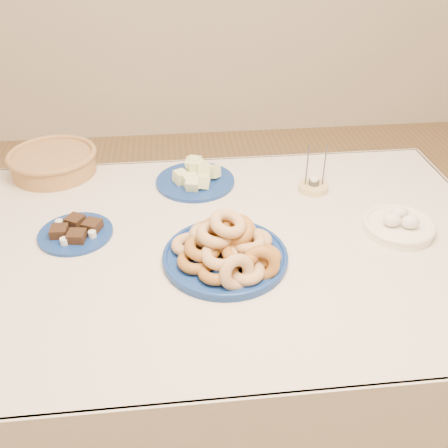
{
  "coord_description": "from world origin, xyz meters",
  "views": [
    {
      "loc": [
        -0.12,
        -1.2,
        1.64
      ],
      "look_at": [
        0.0,
        -0.05,
        0.85
      ],
      "focal_mm": 40.0,
      "sensor_mm": 36.0,
      "label": 1
    }
  ],
  "objects_px": {
    "donut_platter": "(227,250)",
    "candle_holder": "(313,186)",
    "egg_bowl": "(399,225)",
    "brownie_plate": "(76,232)",
    "wicker_basket": "(53,161)",
    "dining_table": "(222,270)",
    "melon_plate": "(196,176)"
  },
  "relations": [
    {
      "from": "dining_table",
      "to": "candle_holder",
      "type": "height_order",
      "value": "candle_holder"
    },
    {
      "from": "candle_holder",
      "to": "dining_table",
      "type": "bearing_deg",
      "value": -142.05
    },
    {
      "from": "dining_table",
      "to": "wicker_basket",
      "type": "height_order",
      "value": "wicker_basket"
    },
    {
      "from": "donut_platter",
      "to": "melon_plate",
      "type": "xyz_separation_m",
      "value": [
        -0.06,
        0.46,
        -0.01
      ]
    },
    {
      "from": "melon_plate",
      "to": "wicker_basket",
      "type": "height_order",
      "value": "melon_plate"
    },
    {
      "from": "donut_platter",
      "to": "brownie_plate",
      "type": "bearing_deg",
      "value": 158.36
    },
    {
      "from": "dining_table",
      "to": "egg_bowl",
      "type": "xyz_separation_m",
      "value": [
        0.55,
        -0.0,
        0.13
      ]
    },
    {
      "from": "brownie_plate",
      "to": "wicker_basket",
      "type": "distance_m",
      "value": 0.44
    },
    {
      "from": "dining_table",
      "to": "brownie_plate",
      "type": "bearing_deg",
      "value": 169.22
    },
    {
      "from": "candle_holder",
      "to": "egg_bowl",
      "type": "bearing_deg",
      "value": -54.28
    },
    {
      "from": "wicker_basket",
      "to": "candle_holder",
      "type": "relative_size",
      "value": 2.19
    },
    {
      "from": "dining_table",
      "to": "donut_platter",
      "type": "bearing_deg",
      "value": -87.91
    },
    {
      "from": "dining_table",
      "to": "melon_plate",
      "type": "height_order",
      "value": "melon_plate"
    },
    {
      "from": "melon_plate",
      "to": "candle_holder",
      "type": "height_order",
      "value": "candle_holder"
    },
    {
      "from": "egg_bowl",
      "to": "melon_plate",
      "type": "bearing_deg",
      "value": 148.66
    },
    {
      "from": "melon_plate",
      "to": "brownie_plate",
      "type": "relative_size",
      "value": 1.26
    },
    {
      "from": "egg_bowl",
      "to": "brownie_plate",
      "type": "bearing_deg",
      "value": 175.1
    },
    {
      "from": "dining_table",
      "to": "donut_platter",
      "type": "xyz_separation_m",
      "value": [
        0.0,
        -0.09,
        0.15
      ]
    },
    {
      "from": "candle_holder",
      "to": "egg_bowl",
      "type": "distance_m",
      "value": 0.34
    },
    {
      "from": "donut_platter",
      "to": "wicker_basket",
      "type": "relative_size",
      "value": 1.18
    },
    {
      "from": "dining_table",
      "to": "brownie_plate",
      "type": "height_order",
      "value": "brownie_plate"
    },
    {
      "from": "candle_holder",
      "to": "egg_bowl",
      "type": "xyz_separation_m",
      "value": [
        0.2,
        -0.27,
        0.01
      ]
    },
    {
      "from": "brownie_plate",
      "to": "melon_plate",
      "type": "bearing_deg",
      "value": 36.3
    },
    {
      "from": "donut_platter",
      "to": "candle_holder",
      "type": "bearing_deg",
      "value": 46.52
    },
    {
      "from": "melon_plate",
      "to": "egg_bowl",
      "type": "distance_m",
      "value": 0.7
    },
    {
      "from": "brownie_plate",
      "to": "candle_holder",
      "type": "bearing_deg",
      "value": 13.4
    },
    {
      "from": "melon_plate",
      "to": "egg_bowl",
      "type": "xyz_separation_m",
      "value": [
        0.6,
        -0.37,
        -0.0
      ]
    },
    {
      "from": "dining_table",
      "to": "egg_bowl",
      "type": "height_order",
      "value": "egg_bowl"
    },
    {
      "from": "candle_holder",
      "to": "donut_platter",
      "type": "bearing_deg",
      "value": -133.48
    },
    {
      "from": "donut_platter",
      "to": "egg_bowl",
      "type": "relative_size",
      "value": 1.88
    },
    {
      "from": "melon_plate",
      "to": "egg_bowl",
      "type": "relative_size",
      "value": 1.55
    },
    {
      "from": "egg_bowl",
      "to": "wicker_basket",
      "type": "bearing_deg",
      "value": 155.75
    }
  ]
}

